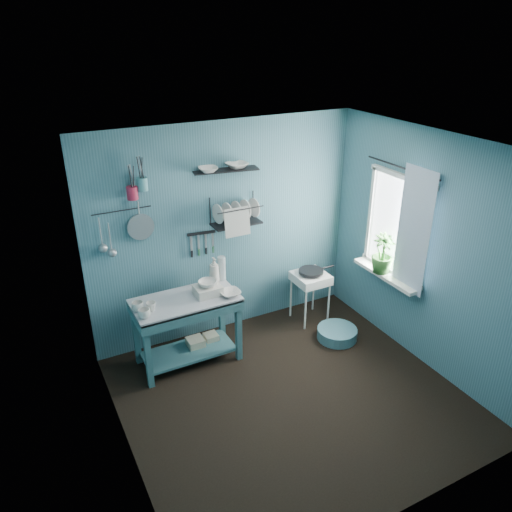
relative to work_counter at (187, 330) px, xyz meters
name	(u,v)px	position (x,y,z in m)	size (l,w,h in m)	color
floor	(291,397)	(0.69, -1.04, -0.39)	(3.20, 3.20, 0.00)	black
ceiling	(300,149)	(0.69, -1.04, 2.11)	(3.20, 3.20, 0.00)	silver
wall_back	(226,231)	(0.69, 0.46, 0.86)	(3.20, 3.20, 0.00)	#376371
wall_front	(415,386)	(0.69, -2.54, 0.86)	(3.20, 3.20, 0.00)	#376371
wall_left	(116,335)	(-0.91, -1.04, 0.86)	(3.00, 3.00, 0.00)	#376371
wall_right	(427,253)	(2.29, -1.04, 0.86)	(3.00, 3.00, 0.00)	#376371
work_counter	(187,330)	(0.00, 0.00, 0.00)	(1.11, 0.55, 0.78)	#315F67
mug_left	(144,314)	(-0.48, -0.16, 0.44)	(0.12, 0.12, 0.10)	silver
mug_mid	(151,307)	(-0.38, -0.06, 0.44)	(0.10, 0.10, 0.09)	silver
mug_right	(138,306)	(-0.50, 0.00, 0.44)	(0.12, 0.12, 0.10)	silver
wash_tub	(208,290)	(0.25, -0.02, 0.44)	(0.28, 0.22, 0.10)	beige
tub_bowl	(208,284)	(0.25, -0.02, 0.52)	(0.20, 0.20, 0.06)	silver
soap_bottle	(214,270)	(0.42, 0.20, 0.54)	(0.12, 0.12, 0.30)	beige
water_bottle	(222,268)	(0.52, 0.22, 0.53)	(0.09, 0.09, 0.28)	#A7B6BA
counter_bowl	(230,293)	(0.45, -0.15, 0.42)	(0.22, 0.22, 0.05)	silver
hotplate_stand	(310,297)	(1.64, 0.10, -0.07)	(0.40, 0.40, 0.64)	white
frying_pan	(311,271)	(1.64, 0.10, 0.28)	(0.30, 0.30, 0.04)	black
knife_strip	(201,233)	(0.38, 0.43, 0.91)	(0.32, 0.02, 0.03)	black
dish_rack	(236,211)	(0.76, 0.33, 1.14)	(0.55, 0.24, 0.32)	black
upper_shelf	(226,170)	(0.66, 0.36, 1.60)	(0.70, 0.18, 0.01)	black
shelf_bowl_left	(208,171)	(0.46, 0.36, 1.62)	(0.20, 0.20, 0.05)	silver
shelf_bowl_right	(237,159)	(0.80, 0.36, 1.70)	(0.23, 0.23, 0.06)	silver
utensil_cup_magenta	(132,193)	(-0.34, 0.38, 1.49)	(0.11, 0.11, 0.13)	#AA1F3B
utensil_cup_teal	(142,184)	(-0.23, 0.38, 1.57)	(0.11, 0.11, 0.13)	teal
colander	(141,227)	(-0.29, 0.41, 1.11)	(0.28, 0.28, 0.03)	#A5A9AE
ladle_outer	(100,232)	(-0.69, 0.42, 1.13)	(0.01, 0.01, 0.30)	#A5A9AE
ladle_inner	(110,237)	(-0.60, 0.42, 1.06)	(0.01, 0.01, 0.30)	#A5A9AE
hook_rail	(122,211)	(-0.46, 0.43, 1.31)	(0.01, 0.01, 0.60)	black
window_glass	(398,225)	(2.27, -0.59, 1.01)	(1.10, 1.10, 0.00)	white
windowsill	(386,275)	(2.19, -0.59, 0.42)	(0.16, 0.95, 0.04)	white
curtain	(413,232)	(2.21, -0.89, 1.06)	(1.35, 1.35, 0.00)	white
curtain_rod	(402,168)	(2.23, -0.59, 1.66)	(0.02, 0.02, 1.05)	black
potted_plant	(383,254)	(2.17, -0.53, 0.67)	(0.26, 0.26, 0.46)	#346E2C
storage_tin_large	(196,347)	(0.10, 0.05, -0.28)	(0.18, 0.18, 0.22)	tan
storage_tin_small	(211,342)	(0.30, 0.08, -0.29)	(0.15, 0.15, 0.20)	tan
floor_basin	(337,333)	(1.71, -0.41, -0.33)	(0.47, 0.47, 0.13)	teal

